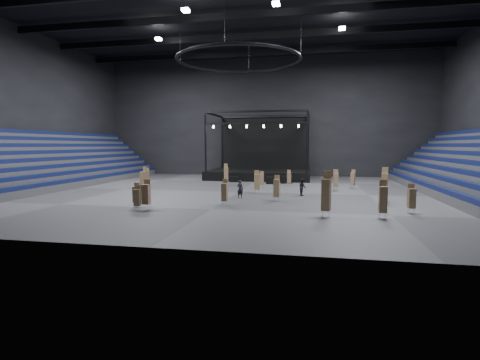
% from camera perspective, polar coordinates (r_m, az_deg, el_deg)
% --- Properties ---
extents(floor, '(50.00, 50.00, 0.00)m').
position_cam_1_polar(floor, '(37.77, -0.20, -1.82)').
color(floor, '#49494C').
rests_on(floor, ground).
extents(ceiling, '(50.00, 42.00, 0.20)m').
position_cam_1_polar(ceiling, '(39.76, -0.21, 24.86)').
color(ceiling, black).
rests_on(ceiling, wall_back).
extents(wall_back, '(50.00, 0.20, 18.00)m').
position_cam_1_polar(wall_back, '(58.38, 3.83, 9.54)').
color(wall_back, black).
rests_on(wall_back, ground).
extents(wall_front, '(50.00, 0.20, 18.00)m').
position_cam_1_polar(wall_front, '(17.87, -14.07, 19.07)').
color(wall_front, black).
rests_on(wall_front, ground).
extents(wall_left, '(0.20, 42.00, 18.00)m').
position_cam_1_polar(wall_left, '(49.08, -30.66, 9.62)').
color(wall_left, black).
rests_on(wall_left, ground).
extents(bleachers_left, '(7.20, 40.00, 6.40)m').
position_cam_1_polar(bleachers_left, '(47.66, -28.39, 1.11)').
color(bleachers_left, '#454548').
rests_on(bleachers_left, floor).
extents(stage, '(14.00, 10.00, 9.20)m').
position_cam_1_polar(stage, '(53.60, 3.15, 1.84)').
color(stage, black).
rests_on(stage, floor).
extents(truss_ring, '(12.30, 12.30, 5.15)m').
position_cam_1_polar(truss_ring, '(38.38, -0.20, 17.82)').
color(truss_ring, black).
rests_on(truss_ring, ceiling).
extents(roof_girders, '(49.00, 30.35, 0.70)m').
position_cam_1_polar(roof_girders, '(39.50, -0.21, 23.77)').
color(roof_girders, black).
rests_on(roof_girders, ceiling).
extents(floodlights, '(28.60, 16.60, 0.25)m').
position_cam_1_polar(floodlights, '(35.61, -1.57, 24.85)').
color(floodlights, white).
rests_on(floodlights, roof_girders).
extents(flight_case_left, '(1.10, 0.63, 0.71)m').
position_cam_1_polar(flight_case_left, '(47.80, -0.91, 0.11)').
color(flight_case_left, black).
rests_on(flight_case_left, floor).
extents(flight_case_mid, '(1.43, 1.00, 0.86)m').
position_cam_1_polar(flight_case_mid, '(45.55, 4.82, -0.07)').
color(flight_case_mid, black).
rests_on(flight_case_mid, floor).
extents(flight_case_right, '(1.52, 1.11, 0.91)m').
position_cam_1_polar(flight_case_right, '(46.53, 7.08, 0.05)').
color(flight_case_right, black).
rests_on(flight_case_right, floor).
extents(chair_stack_0, '(0.60, 0.60, 2.26)m').
position_cam_1_polar(chair_stack_0, '(36.39, 2.60, -0.21)').
color(chair_stack_0, silver).
rests_on(chair_stack_0, floor).
extents(chair_stack_1, '(0.44, 0.44, 2.08)m').
position_cam_1_polar(chair_stack_1, '(29.21, -2.37, -1.80)').
color(chair_stack_1, silver).
rests_on(chair_stack_1, floor).
extents(chair_stack_2, '(0.55, 0.55, 1.89)m').
position_cam_1_polar(chair_stack_2, '(41.61, -14.75, 0.06)').
color(chair_stack_2, silver).
rests_on(chair_stack_2, floor).
extents(chair_stack_3, '(0.50, 0.50, 2.06)m').
position_cam_1_polar(chair_stack_3, '(28.33, 24.68, -2.49)').
color(chair_stack_3, silver).
rests_on(chair_stack_3, floor).
extents(chair_stack_4, '(0.50, 0.50, 2.22)m').
position_cam_1_polar(chair_stack_4, '(39.70, 14.38, 0.07)').
color(chair_stack_4, silver).
rests_on(chair_stack_4, floor).
extents(chair_stack_5, '(0.56, 0.56, 2.09)m').
position_cam_1_polar(chair_stack_5, '(42.29, 16.82, 0.20)').
color(chair_stack_5, silver).
rests_on(chair_stack_5, floor).
extents(chair_stack_6, '(0.63, 0.63, 2.66)m').
position_cam_1_polar(chair_stack_6, '(36.85, -14.46, -0.05)').
color(chair_stack_6, silver).
rests_on(chair_stack_6, floor).
extents(chair_stack_7, '(0.49, 0.49, 1.90)m').
position_cam_1_polar(chair_stack_7, '(40.67, 3.28, 0.13)').
color(chair_stack_7, silver).
rests_on(chair_stack_7, floor).
extents(chair_stack_8, '(0.47, 0.47, 1.85)m').
position_cam_1_polar(chair_stack_8, '(29.58, -15.54, -2.07)').
color(chair_stack_8, silver).
rests_on(chair_stack_8, floor).
extents(chair_stack_9, '(0.49, 0.49, 2.50)m').
position_cam_1_polar(chair_stack_9, '(25.65, 20.97, -2.69)').
color(chair_stack_9, silver).
rests_on(chair_stack_9, floor).
extents(chair_stack_10, '(0.51, 0.51, 2.22)m').
position_cam_1_polar(chair_stack_10, '(28.11, -14.11, -2.03)').
color(chair_stack_10, silver).
rests_on(chair_stack_10, floor).
extents(chair_stack_11, '(0.51, 0.51, 2.21)m').
position_cam_1_polar(chair_stack_11, '(31.53, 5.59, -1.15)').
color(chair_stack_11, silver).
rests_on(chair_stack_11, floor).
extents(chair_stack_12, '(0.60, 0.60, 2.90)m').
position_cam_1_polar(chair_stack_12, '(32.97, 21.16, -0.66)').
color(chair_stack_12, silver).
rests_on(chair_stack_12, floor).
extents(chair_stack_13, '(0.48, 0.48, 1.84)m').
position_cam_1_polar(chair_stack_13, '(27.92, -15.38, -2.51)').
color(chair_stack_13, silver).
rests_on(chair_stack_13, floor).
extents(chair_stack_14, '(0.54, 0.54, 2.23)m').
position_cam_1_polar(chair_stack_14, '(41.71, -14.05, 0.31)').
color(chair_stack_14, silver).
rests_on(chair_stack_14, floor).
extents(chair_stack_15, '(0.59, 0.59, 2.58)m').
position_cam_1_polar(chair_stack_15, '(43.41, -2.14, 0.84)').
color(chair_stack_15, silver).
rests_on(chair_stack_15, floor).
extents(chair_stack_16, '(0.49, 0.49, 1.86)m').
position_cam_1_polar(chair_stack_16, '(43.60, 7.49, 0.40)').
color(chair_stack_16, silver).
rests_on(chair_stack_16, floor).
extents(chair_stack_17, '(0.66, 0.66, 3.04)m').
position_cam_1_polar(chair_stack_17, '(25.01, 13.01, -2.08)').
color(chair_stack_17, silver).
rests_on(chair_stack_17, floor).
extents(man_center, '(0.69, 0.56, 1.64)m').
position_cam_1_polar(man_center, '(33.23, 0.01, -1.38)').
color(man_center, black).
rests_on(man_center, floor).
extents(crew_member, '(0.83, 0.93, 1.58)m').
position_cam_1_polar(crew_member, '(35.41, 9.50, -1.09)').
color(crew_member, black).
rests_on(crew_member, floor).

